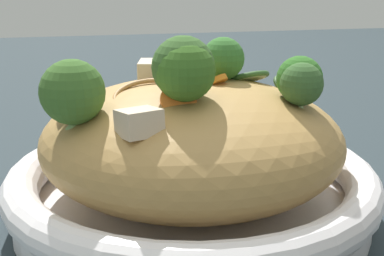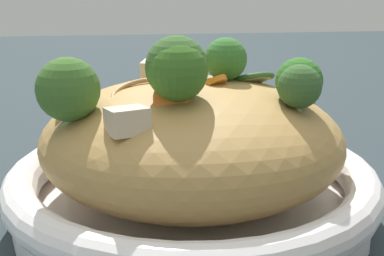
{
  "view_description": "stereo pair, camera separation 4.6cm",
  "coord_description": "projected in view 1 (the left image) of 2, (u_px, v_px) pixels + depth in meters",
  "views": [
    {
      "loc": [
        -0.43,
        0.1,
        0.21
      ],
      "look_at": [
        0.0,
        0.0,
        0.08
      ],
      "focal_mm": 48.78,
      "sensor_mm": 36.0,
      "label": 1
    },
    {
      "loc": [
        -0.44,
        0.06,
        0.21
      ],
      "look_at": [
        0.0,
        0.0,
        0.08
      ],
      "focal_mm": 48.78,
      "sensor_mm": 36.0,
      "label": 2
    }
  ],
  "objects": [
    {
      "name": "noodle_heap",
      "position": [
        192.0,
        139.0,
        0.46
      ],
      "size": [
        0.27,
        0.27,
        0.11
      ],
      "color": "#B18749",
      "rests_on": "serving_bowl"
    },
    {
      "name": "broccoli_florets",
      "position": [
        187.0,
        78.0,
        0.41
      ],
      "size": [
        0.12,
        0.24,
        0.08
      ],
      "color": "#94AB6B",
      "rests_on": "serving_bowl"
    },
    {
      "name": "ground_plane",
      "position": [
        192.0,
        214.0,
        0.48
      ],
      "size": [
        3.0,
        3.0,
        0.0
      ],
      "primitive_type": "plane",
      "color": "#273338"
    },
    {
      "name": "carrot_coins",
      "position": [
        177.0,
        86.0,
        0.44
      ],
      "size": [
        0.14,
        0.07,
        0.03
      ],
      "color": "orange",
      "rests_on": "serving_bowl"
    },
    {
      "name": "serving_bowl",
      "position": [
        192.0,
        187.0,
        0.48
      ],
      "size": [
        0.33,
        0.33,
        0.05
      ],
      "color": "white",
      "rests_on": "ground_plane"
    },
    {
      "name": "chicken_chunks",
      "position": [
        135.0,
        92.0,
        0.44
      ],
      "size": [
        0.15,
        0.11,
        0.04
      ],
      "color": "beige",
      "rests_on": "serving_bowl"
    },
    {
      "name": "zucchini_slices",
      "position": [
        269.0,
        84.0,
        0.49
      ],
      "size": [
        0.06,
        0.1,
        0.04
      ],
      "color": "beige",
      "rests_on": "serving_bowl"
    }
  ]
}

